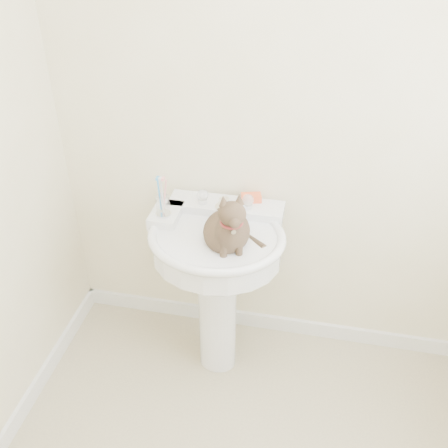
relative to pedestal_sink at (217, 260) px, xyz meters
The scene contains 7 objects.
wall_back 0.71m from the pedestal_sink, 46.22° to the left, with size 2.20×0.00×2.50m, color #F5E9C7, non-canonical shape.
baseboard_back 0.73m from the pedestal_sink, 45.23° to the left, with size 2.20×0.02×0.09m, color white.
pedestal_sink is the anchor object (origin of this frame).
faucet 0.27m from the pedestal_sink, 89.03° to the left, with size 0.28×0.12×0.14m.
soap_bar 0.33m from the pedestal_sink, 64.97° to the left, with size 0.09×0.06×0.03m, color #E7572D.
toothbrush_cup 0.34m from the pedestal_sink, 169.73° to the left, with size 0.07×0.07×0.18m.
cat 0.24m from the pedestal_sink, 47.17° to the right, with size 0.21×0.27×0.39m.
Camera 1 is at (0.13, -0.98, 2.12)m, focal length 42.00 mm.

